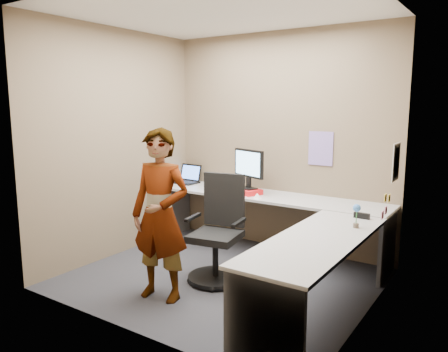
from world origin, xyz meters
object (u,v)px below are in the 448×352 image
Objects in this scene: monitor at (249,166)px; office_chair at (218,238)px; person at (160,215)px; desk at (276,222)px.

monitor is 0.45× the size of office_chair.
monitor is 0.30× the size of person.
monitor is at bearing 91.76° from office_chair.
monitor is at bearing 80.42° from person.
person is at bearing -116.82° from office_chair.
monitor reaches higher than office_chair.
person is at bearing -69.34° from monitor.
person is (-0.65, -1.07, 0.21)m from desk.
desk is at bearing 48.89° from person.
desk is 2.75× the size of office_chair.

